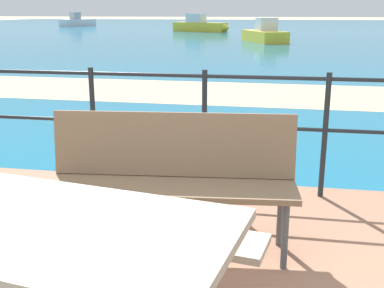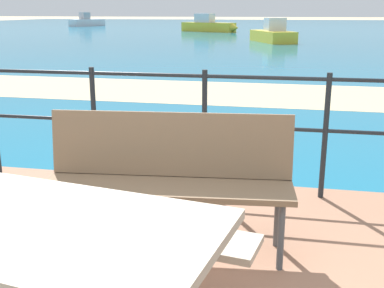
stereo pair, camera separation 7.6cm
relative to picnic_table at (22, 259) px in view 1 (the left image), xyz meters
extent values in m
cube|color=#196B8E|center=(0.33, 39.98, -0.64)|extent=(90.00, 90.00, 0.01)
cube|color=tan|center=(0.33, 7.73, -0.64)|extent=(54.04, 3.59, 0.01)
cube|color=tan|center=(0.00, 0.00, 0.16)|extent=(1.73, 1.01, 0.04)
cube|color=tan|center=(0.11, 0.61, -0.12)|extent=(1.64, 0.53, 0.04)
cube|color=#7A6047|center=(0.30, 1.22, -0.14)|extent=(1.59, 0.55, 0.04)
cube|color=#7A6047|center=(0.28, 1.40, 0.08)|extent=(1.56, 0.23, 0.41)
cylinder|color=#4C5156|center=(-0.38, 1.01, -0.36)|extent=(0.04, 0.04, 0.44)
cylinder|color=#4C5156|center=(-0.41, 1.30, -0.36)|extent=(0.04, 0.04, 0.44)
cylinder|color=#4C5156|center=(1.01, 1.14, -0.36)|extent=(0.04, 0.04, 0.44)
cylinder|color=#4C5156|center=(0.98, 1.44, -0.36)|extent=(0.04, 0.04, 0.44)
cylinder|color=#1E2328|center=(-0.65, 2.38, -0.07)|extent=(0.04, 0.04, 1.03)
cylinder|color=#1E2328|center=(0.33, 2.38, -0.07)|extent=(0.04, 0.04, 1.03)
cylinder|color=#1E2328|center=(1.31, 2.38, -0.07)|extent=(0.04, 0.04, 1.03)
cylinder|color=#1E2328|center=(0.33, 2.38, 0.39)|extent=(5.90, 0.03, 0.03)
cylinder|color=#1E2328|center=(0.33, 2.38, -0.02)|extent=(5.90, 0.03, 0.03)
cube|color=yellow|center=(0.10, 23.52, -0.36)|extent=(2.50, 3.64, 0.56)
cube|color=silver|center=(0.20, 23.29, 0.24)|extent=(1.14, 1.07, 0.64)
cone|color=yellow|center=(-0.67, 25.33, -0.36)|extent=(0.66, 0.66, 0.50)
cube|color=silver|center=(-19.37, 45.64, -0.29)|extent=(2.64, 4.12, 0.68)
cube|color=#A5A8AD|center=(-19.49, 45.37, 0.39)|extent=(1.03, 1.12, 0.68)
cone|color=silver|center=(-18.48, 47.70, -0.29)|extent=(0.76, 0.70, 0.61)
cube|color=yellow|center=(-5.13, 35.00, -0.30)|extent=(4.40, 2.97, 0.67)
cube|color=silver|center=(-5.42, 35.16, 0.36)|extent=(1.62, 1.35, 0.66)
cone|color=yellow|center=(-2.94, 33.81, -0.30)|extent=(0.73, 0.77, 0.60)
camera|label=1|loc=(0.93, -1.49, 0.91)|focal=44.88mm
camera|label=2|loc=(1.00, -1.48, 0.91)|focal=44.88mm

